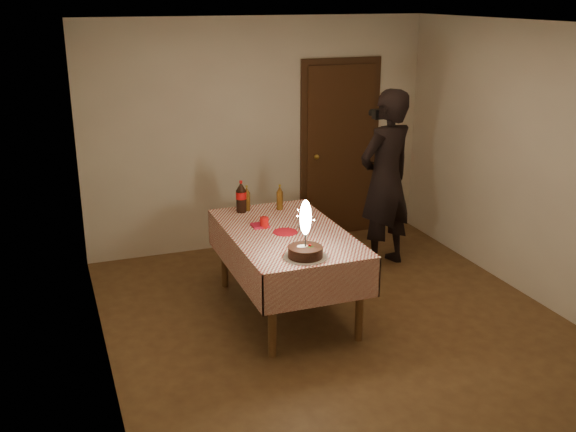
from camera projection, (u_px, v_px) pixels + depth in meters
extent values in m
cube|color=brown|center=(338.00, 324.00, 6.05)|extent=(4.00, 4.50, 0.01)
cube|color=beige|center=(259.00, 135.00, 7.64)|extent=(4.00, 0.04, 2.60)
cube|color=beige|center=(515.00, 292.00, 3.64)|extent=(4.00, 0.04, 2.60)
cube|color=beige|center=(96.00, 211.00, 4.98)|extent=(0.04, 4.50, 2.60)
cube|color=beige|center=(536.00, 165.00, 6.30)|extent=(0.04, 4.50, 2.60)
cube|color=silver|center=(346.00, 24.00, 5.23)|extent=(4.00, 4.50, 0.04)
cube|color=#472814|center=(340.00, 152.00, 8.03)|extent=(0.85, 0.05, 2.05)
sphere|color=#B28C33|center=(317.00, 157.00, 7.89)|extent=(0.06, 0.06, 0.06)
cube|color=brown|center=(286.00, 235.00, 6.07)|extent=(0.90, 1.60, 0.04)
cylinder|color=brown|center=(272.00, 315.00, 5.41)|extent=(0.07, 0.07, 0.74)
cylinder|color=brown|center=(360.00, 301.00, 5.67)|extent=(0.07, 0.07, 0.74)
cylinder|color=brown|center=(224.00, 252.00, 6.73)|extent=(0.07, 0.07, 0.74)
cylinder|color=brown|center=(297.00, 242.00, 6.98)|extent=(0.07, 0.07, 0.74)
cube|color=white|center=(286.00, 232.00, 6.07)|extent=(1.02, 1.72, 0.01)
cube|color=white|center=(323.00, 287.00, 5.36)|extent=(1.02, 0.01, 0.34)
cube|color=white|center=(257.00, 222.00, 6.88)|extent=(1.02, 0.01, 0.34)
cube|color=white|center=(233.00, 257.00, 5.96)|extent=(0.01, 1.72, 0.34)
cube|color=white|center=(337.00, 243.00, 6.29)|extent=(0.01, 1.72, 0.34)
cylinder|color=white|center=(305.00, 257.00, 5.47)|extent=(0.36, 0.36, 0.01)
cylinder|color=black|center=(305.00, 252.00, 5.45)|extent=(0.28, 0.28, 0.09)
cylinder|color=white|center=(302.00, 246.00, 5.45)|extent=(0.07, 0.07, 0.00)
sphere|color=red|center=(310.00, 245.00, 5.44)|extent=(0.02, 0.02, 0.02)
cube|color=#19721E|center=(312.00, 247.00, 5.44)|extent=(0.02, 0.01, 0.00)
cube|color=#19721E|center=(309.00, 247.00, 5.42)|extent=(0.01, 0.02, 0.00)
cylinder|color=#262628|center=(305.00, 240.00, 5.42)|extent=(0.01, 0.01, 0.12)
ellipsoid|color=#FFF2BF|center=(306.00, 217.00, 5.36)|extent=(0.09, 0.09, 0.29)
sphere|color=white|center=(305.00, 230.00, 5.40)|extent=(0.04, 0.04, 0.04)
cylinder|color=red|center=(285.00, 232.00, 6.03)|extent=(0.22, 0.22, 0.01)
cylinder|color=red|center=(264.00, 222.00, 6.14)|extent=(0.08, 0.08, 0.10)
cylinder|color=white|center=(302.00, 223.00, 6.14)|extent=(0.07, 0.07, 0.09)
cube|color=#BB1531|center=(260.00, 226.00, 6.18)|extent=(0.15, 0.15, 0.02)
cylinder|color=black|center=(241.00, 201.00, 6.56)|extent=(0.10, 0.10, 0.22)
cylinder|color=red|center=(241.00, 195.00, 6.54)|extent=(0.10, 0.10, 0.07)
cone|color=black|center=(241.00, 186.00, 6.51)|extent=(0.10, 0.10, 0.08)
cylinder|color=red|center=(241.00, 182.00, 6.50)|extent=(0.03, 0.03, 0.02)
cylinder|color=#57360F|center=(247.00, 202.00, 6.62)|extent=(0.06, 0.06, 0.18)
cone|color=#57360F|center=(247.00, 190.00, 6.58)|extent=(0.06, 0.06, 0.06)
cylinder|color=olive|center=(247.00, 186.00, 6.57)|extent=(0.02, 0.02, 0.02)
cylinder|color=#57360F|center=(280.00, 201.00, 6.65)|extent=(0.06, 0.06, 0.18)
cone|color=#57360F|center=(280.00, 189.00, 6.61)|extent=(0.06, 0.06, 0.06)
cylinder|color=olive|center=(280.00, 186.00, 6.60)|extent=(0.02, 0.02, 0.02)
imported|color=black|center=(385.00, 180.00, 7.09)|extent=(0.81, 0.66, 1.91)
cube|color=black|center=(379.00, 114.00, 6.97)|extent=(0.15, 0.13, 0.10)
cylinder|color=black|center=(374.00, 113.00, 7.03)|extent=(0.10, 0.10, 0.08)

